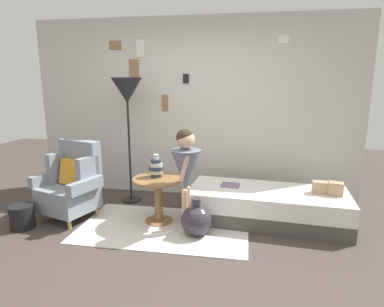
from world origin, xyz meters
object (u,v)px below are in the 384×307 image
(armchair, at_px, (72,184))
(floor_lamp, at_px, (127,95))
(person_child, at_px, (186,166))
(magazine_basket, at_px, (22,217))
(vase_striped, at_px, (156,168))
(daybed, at_px, (267,205))
(book_on_daybed, at_px, (230,185))
(demijohn_near, at_px, (196,220))
(side_table, at_px, (158,190))

(armchair, distance_m, floor_lamp, 1.38)
(floor_lamp, xyz_separation_m, person_child, (0.97, -0.81, -0.76))
(magazine_basket, bearing_deg, floor_lamp, 49.06)
(vase_striped, xyz_separation_m, person_child, (0.41, -0.21, 0.09))
(armchair, bearing_deg, daybed, 6.58)
(floor_lamp, relative_size, book_on_daybed, 7.95)
(person_child, relative_size, magazine_basket, 4.25)
(daybed, xyz_separation_m, vase_striped, (-1.34, -0.20, 0.48))
(magazine_basket, bearing_deg, demijohn_near, 4.60)
(daybed, height_order, vase_striped, vase_striped)
(floor_lamp, bearing_deg, person_child, -39.86)
(magazine_basket, bearing_deg, person_child, 8.39)
(side_table, xyz_separation_m, magazine_basket, (-1.54, -0.44, -0.27))
(daybed, height_order, magazine_basket, daybed)
(book_on_daybed, height_order, magazine_basket, book_on_daybed)
(side_table, height_order, vase_striped, vase_striped)
(person_child, bearing_deg, demijohn_near, -40.16)
(book_on_daybed, bearing_deg, side_table, -158.74)
(armchair, xyz_separation_m, daybed, (2.42, 0.28, -0.24))
(floor_lamp, bearing_deg, demijohn_near, -39.90)
(daybed, xyz_separation_m, book_on_daybed, (-0.46, 0.08, 0.22))
(armchair, xyz_separation_m, person_child, (1.49, -0.13, 0.33))
(daybed, bearing_deg, person_child, -156.25)
(armchair, relative_size, book_on_daybed, 4.41)
(floor_lamp, bearing_deg, side_table, -47.45)
(side_table, relative_size, book_on_daybed, 2.80)
(armchair, relative_size, vase_striped, 3.48)
(side_table, bearing_deg, daybed, 11.04)
(floor_lamp, height_order, magazine_basket, floor_lamp)
(floor_lamp, relative_size, demijohn_near, 4.03)
(floor_lamp, xyz_separation_m, book_on_daybed, (1.45, -0.32, -1.11))
(floor_lamp, bearing_deg, book_on_daybed, -12.55)
(daybed, distance_m, demijohn_near, 0.95)
(daybed, relative_size, person_child, 1.65)
(person_child, bearing_deg, daybed, 23.75)
(demijohn_near, relative_size, magazine_basket, 1.55)
(vase_striped, height_order, magazine_basket, vase_striped)
(armchair, bearing_deg, magazine_basket, -135.83)
(book_on_daybed, bearing_deg, magazine_basket, -162.18)
(vase_striped, bearing_deg, daybed, 8.62)
(vase_striped, xyz_separation_m, floor_lamp, (-0.56, 0.60, 0.84))
(demijohn_near, bearing_deg, daybed, 33.59)
(vase_striped, height_order, demijohn_near, vase_striped)
(vase_striped, relative_size, floor_lamp, 0.16)
(demijohn_near, bearing_deg, magazine_basket, -175.40)
(daybed, bearing_deg, magazine_basket, -166.32)
(daybed, height_order, book_on_daybed, book_on_daybed)
(demijohn_near, height_order, magazine_basket, demijohn_near)
(book_on_daybed, bearing_deg, armchair, -169.77)
(person_child, distance_m, book_on_daybed, 0.77)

